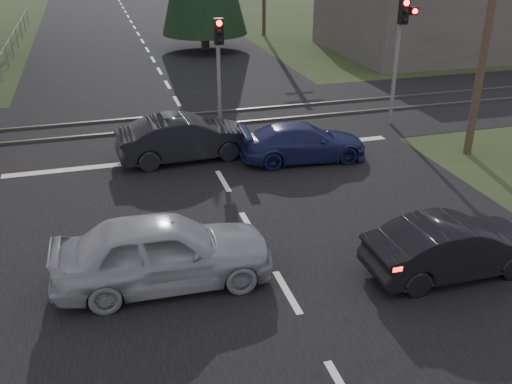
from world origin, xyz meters
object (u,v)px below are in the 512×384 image
object	(u,v)px
utility_pole_near	(491,8)
dark_car_far	(186,138)
traffic_signal_right	(401,38)
traffic_signal_center	(219,55)
blue_sedan	(303,142)
dark_hatchback	(454,247)
silver_car	(163,251)

from	to	relation	value
utility_pole_near	dark_car_far	distance (m)	10.30
traffic_signal_right	traffic_signal_center	xyz separation A→B (m)	(-6.55, 1.20, -0.51)
traffic_signal_center	blue_sedan	world-z (taller)	traffic_signal_center
dark_car_far	blue_sedan	bearing A→B (deg)	-110.45
dark_hatchback	blue_sedan	world-z (taller)	dark_hatchback
traffic_signal_right	silver_car	xyz separation A→B (m)	(-9.96, -8.40, -2.53)
dark_hatchback	dark_car_far	bearing A→B (deg)	27.68
traffic_signal_right	traffic_signal_center	distance (m)	6.68
dark_car_far	traffic_signal_center	bearing A→B (deg)	-37.94
silver_car	dark_hatchback	bearing A→B (deg)	-100.72
dark_hatchback	dark_car_far	size ratio (longest dim) A/B	0.89
dark_hatchback	blue_sedan	distance (m)	7.32
traffic_signal_center	dark_car_far	xyz separation A→B (m)	(-1.75, -2.57, -2.08)
traffic_signal_center	silver_car	bearing A→B (deg)	-109.57
dark_car_far	dark_hatchback	bearing A→B (deg)	-155.57
traffic_signal_right	dark_car_far	bearing A→B (deg)	-170.65
traffic_signal_right	blue_sedan	xyz separation A→B (m)	(-4.62, -2.47, -2.71)
utility_pole_near	silver_car	bearing A→B (deg)	-155.73
dark_hatchback	traffic_signal_center	bearing A→B (deg)	13.56
utility_pole_near	traffic_signal_right	bearing A→B (deg)	105.34
utility_pole_near	dark_car_far	world-z (taller)	utility_pole_near
traffic_signal_right	utility_pole_near	bearing A→B (deg)	-74.66
blue_sedan	dark_hatchback	bearing A→B (deg)	-169.50
traffic_signal_right	dark_car_far	xyz separation A→B (m)	(-8.30, -1.37, -2.59)
traffic_signal_right	blue_sedan	bearing A→B (deg)	-151.84
traffic_signal_center	dark_hatchback	distance (m)	11.49
utility_pole_near	blue_sedan	size ratio (longest dim) A/B	2.17
traffic_signal_right	blue_sedan	world-z (taller)	traffic_signal_right
utility_pole_near	silver_car	xyz separation A→B (m)	(-10.91, -4.92, -3.94)
utility_pole_near	silver_car	distance (m)	12.60
utility_pole_near	dark_car_far	xyz separation A→B (m)	(-9.25, 2.11, -4.00)
traffic_signal_right	dark_hatchback	world-z (taller)	traffic_signal_right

